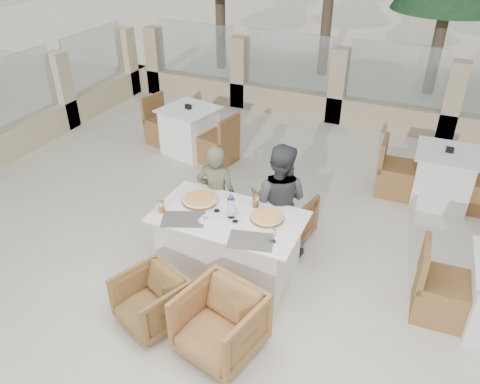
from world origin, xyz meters
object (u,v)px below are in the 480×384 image
at_px(wine_glass_corner, 273,234).
at_px(armchair_near_left, 151,301).
at_px(water_bottle, 231,206).
at_px(diner_left, 216,195).
at_px(pizza_right, 267,217).
at_px(bg_table_b, 443,177).
at_px(olive_dish, 205,219).
at_px(beer_glass_right, 256,201).
at_px(armchair_far_left, 220,216).
at_px(wine_glass_near, 235,214).
at_px(bg_table_a, 190,131).
at_px(armchair_near_right, 220,324).
at_px(diner_right, 279,201).
at_px(wine_glass_centre, 216,204).
at_px(dining_table, 229,245).
at_px(beer_glass_left, 161,207).
at_px(pizza_left, 200,199).
at_px(armchair_far_right, 283,217).

relative_size(wine_glass_corner, armchair_near_left, 0.30).
bearing_deg(water_bottle, diner_left, 131.12).
height_order(wine_glass_corner, diner_left, diner_left).
bearing_deg(diner_left, pizza_right, 143.30).
relative_size(water_bottle, bg_table_b, 0.17).
bearing_deg(olive_dish, beer_glass_right, 50.62).
xyz_separation_m(beer_glass_right, armchair_far_left, (-0.58, 0.28, -0.54)).
bearing_deg(armchair_far_left, wine_glass_near, 145.24).
bearing_deg(armchair_near_left, wine_glass_corner, 60.33).
bearing_deg(water_bottle, armchair_far_left, 126.66).
distance_m(pizza_right, bg_table_a, 3.31).
height_order(armchair_near_right, bg_table_a, bg_table_a).
bearing_deg(diner_left, diner_right, 176.56).
bearing_deg(wine_glass_corner, pizza_right, 119.40).
distance_m(pizza_right, armchair_far_left, 1.03).
height_order(wine_glass_centre, diner_right, diner_right).
distance_m(pizza_right, water_bottle, 0.40).
bearing_deg(wine_glass_corner, dining_table, 159.13).
xyz_separation_m(olive_dish, bg_table_a, (-1.71, 2.65, -0.41)).
xyz_separation_m(wine_glass_corner, beer_glass_left, (-1.27, 0.00, -0.02)).
bearing_deg(pizza_left, armchair_far_left, 86.85).
bearing_deg(beer_glass_right, armchair_far_right, 76.64).
distance_m(wine_glass_corner, diner_right, 0.86).
distance_m(wine_glass_centre, armchair_near_right, 1.30).
xyz_separation_m(dining_table, water_bottle, (0.03, -0.00, 0.52)).
xyz_separation_m(wine_glass_centre, armchair_far_left, (-0.23, 0.53, -0.57)).
bearing_deg(wine_glass_centre, armchair_near_left, -102.24).
height_order(water_bottle, wine_glass_centre, water_bottle).
distance_m(wine_glass_corner, bg_table_b, 3.18).
height_order(beer_glass_left, armchair_near_right, beer_glass_left).
xyz_separation_m(diner_left, diner_right, (0.74, 0.11, 0.06)).
height_order(pizza_right, armchair_near_left, pizza_right).
bearing_deg(dining_table, armchair_far_left, 124.53).
relative_size(wine_glass_centre, armchair_far_left, 0.28).
relative_size(armchair_near_right, diner_right, 0.50).
bearing_deg(pizza_left, bg_table_a, 122.24).
xyz_separation_m(beer_glass_right, armchair_far_right, (0.14, 0.57, -0.53)).
height_order(dining_table, water_bottle, water_bottle).
distance_m(pizza_left, beer_glass_left, 0.45).
height_order(pizza_left, armchair_near_right, pizza_left).
bearing_deg(pizza_left, wine_glass_corner, -19.57).
height_order(armchair_far_right, armchair_near_right, armchair_near_right).
distance_m(pizza_right, wine_glass_near, 0.35).
distance_m(beer_glass_left, armchair_near_right, 1.43).
height_order(wine_glass_centre, diner_left, diner_left).
distance_m(water_bottle, beer_glass_left, 0.76).
bearing_deg(wine_glass_centre, armchair_near_right, -62.60).
xyz_separation_m(pizza_left, wine_glass_near, (0.52, -0.20, 0.07)).
distance_m(dining_table, olive_dish, 0.48).
distance_m(dining_table, armchair_near_right, 1.09).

